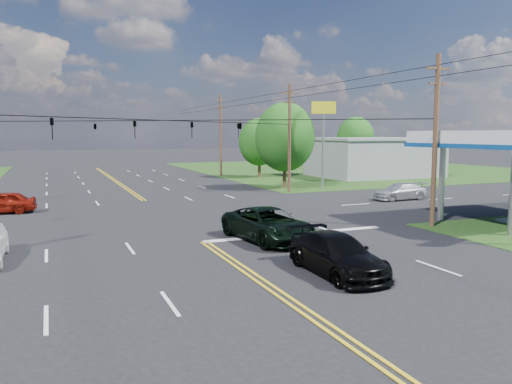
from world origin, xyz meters
name	(u,v)px	position (x,y,z in m)	size (l,w,h in m)	color
ground	(167,217)	(0.00, 12.00, 0.00)	(280.00, 280.00, 0.00)	black
grass_ne	(353,169)	(35.00, 44.00, 0.00)	(46.00, 48.00, 0.03)	#1D3812
stop_bar	(297,234)	(5.00, 4.00, 0.00)	(10.00, 0.50, 0.02)	silver
retail_ne	(374,158)	(30.00, 32.00, 2.20)	(14.00, 10.00, 4.40)	gray
pole_se	(435,139)	(13.00, 3.00, 4.92)	(1.60, 0.28, 9.50)	#49311F
pole_ne	(289,137)	(13.00, 21.00, 4.92)	(1.60, 0.28, 9.50)	#49311F
pole_right_far	(221,134)	(13.00, 40.00, 5.17)	(1.60, 0.28, 10.00)	#49311F
span_wire_signals	(165,120)	(0.00, 12.00, 6.00)	(26.00, 18.00, 1.13)	black
power_lines	(172,74)	(0.00, 10.00, 8.60)	(26.04, 100.00, 0.64)	black
tree_right_a	(285,137)	(14.00, 24.00, 4.87)	(5.70, 5.70, 8.18)	#49311F
tree_right_b	(259,142)	(16.50, 36.00, 4.22)	(4.94, 4.94, 7.09)	#49311F
tree_far_r	(356,138)	(34.00, 42.00, 4.54)	(5.32, 5.32, 7.63)	#49311F
pickup_dkgreen	(268,225)	(3.00, 3.15, 0.80)	(2.64, 5.73, 1.59)	black
suv_black	(337,254)	(3.00, -3.08, 0.74)	(2.06, 5.07, 1.47)	black
sedan_red	(1,203)	(-9.69, 17.45, 0.72)	(1.69, 4.21, 1.43)	maroon
sedan_far	(400,191)	(18.78, 13.00, 0.66)	(1.85, 4.54, 1.32)	silver
polesign_ne	(323,121)	(17.00, 22.00, 6.40)	(2.20, 1.02, 8.19)	#A5A5AA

